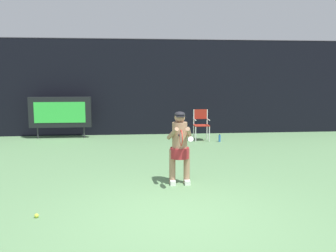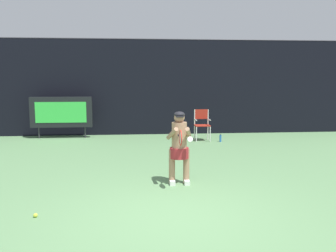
{
  "view_description": "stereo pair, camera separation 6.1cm",
  "coord_description": "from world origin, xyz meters",
  "px_view_note": "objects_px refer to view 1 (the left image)",
  "views": [
    {
      "loc": [
        -0.65,
        -5.44,
        2.19
      ],
      "look_at": [
        0.18,
        3.01,
        1.05
      ],
      "focal_mm": 38.61,
      "sensor_mm": 36.0,
      "label": 1
    },
    {
      "loc": [
        -0.59,
        -5.44,
        2.19
      ],
      "look_at": [
        0.18,
        3.01,
        1.05
      ],
      "focal_mm": 38.61,
      "sensor_mm": 36.0,
      "label": 2
    }
  ],
  "objects_px": {
    "tennis_racket": "(181,138)",
    "tennis_ball_loose": "(37,216)",
    "scoreboard": "(60,112)",
    "umpire_chair": "(201,123)",
    "water_bottle": "(220,138)",
    "tennis_player": "(180,144)"
  },
  "relations": [
    {
      "from": "tennis_racket",
      "to": "tennis_ball_loose",
      "type": "relative_size",
      "value": 8.85
    },
    {
      "from": "scoreboard",
      "to": "umpire_chair",
      "type": "xyz_separation_m",
      "value": [
        4.99,
        -0.93,
        -0.33
      ]
    },
    {
      "from": "umpire_chair",
      "to": "tennis_racket",
      "type": "xyz_separation_m",
      "value": [
        -1.47,
        -5.61,
        0.43
      ]
    },
    {
      "from": "water_bottle",
      "to": "tennis_racket",
      "type": "bearing_deg",
      "value": -111.34
    },
    {
      "from": "tennis_player",
      "to": "tennis_racket",
      "type": "distance_m",
      "value": 0.53
    },
    {
      "from": "scoreboard",
      "to": "tennis_player",
      "type": "relative_size",
      "value": 1.46
    },
    {
      "from": "scoreboard",
      "to": "tennis_racket",
      "type": "relative_size",
      "value": 3.65
    },
    {
      "from": "tennis_player",
      "to": "tennis_racket",
      "type": "relative_size",
      "value": 2.5
    },
    {
      "from": "tennis_player",
      "to": "umpire_chair",
      "type": "bearing_deg",
      "value": 74.44
    },
    {
      "from": "umpire_chair",
      "to": "tennis_ball_loose",
      "type": "xyz_separation_m",
      "value": [
        -3.91,
        -6.75,
        -0.58
      ]
    },
    {
      "from": "umpire_chair",
      "to": "tennis_ball_loose",
      "type": "bearing_deg",
      "value": -120.11
    },
    {
      "from": "scoreboard",
      "to": "water_bottle",
      "type": "distance_m",
      "value": 5.78
    },
    {
      "from": "scoreboard",
      "to": "tennis_ball_loose",
      "type": "height_order",
      "value": "scoreboard"
    },
    {
      "from": "umpire_chair",
      "to": "tennis_racket",
      "type": "distance_m",
      "value": 5.81
    },
    {
      "from": "tennis_racket",
      "to": "scoreboard",
      "type": "bearing_deg",
      "value": 118.31
    },
    {
      "from": "umpire_chair",
      "to": "tennis_player",
      "type": "xyz_separation_m",
      "value": [
        -1.43,
        -5.13,
        0.21
      ]
    },
    {
      "from": "tennis_ball_loose",
      "to": "tennis_player",
      "type": "bearing_deg",
      "value": 33.08
    },
    {
      "from": "umpire_chair",
      "to": "tennis_player",
      "type": "distance_m",
      "value": 5.33
    },
    {
      "from": "tennis_racket",
      "to": "water_bottle",
      "type": "bearing_deg",
      "value": 68.68
    },
    {
      "from": "umpire_chair",
      "to": "tennis_ball_loose",
      "type": "distance_m",
      "value": 7.82
    },
    {
      "from": "water_bottle",
      "to": "umpire_chair",
      "type": "bearing_deg",
      "value": 147.39
    },
    {
      "from": "water_bottle",
      "to": "tennis_racket",
      "type": "distance_m",
      "value": 5.7
    }
  ]
}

